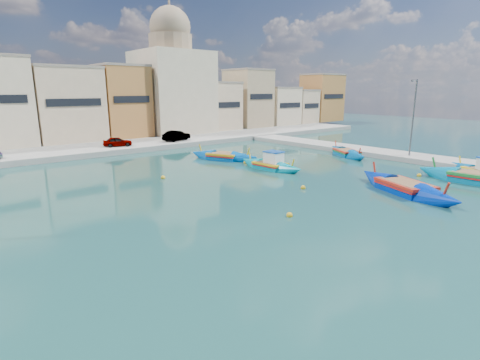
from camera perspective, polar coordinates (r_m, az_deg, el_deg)
name	(u,v)px	position (r m, az deg, el deg)	size (l,w,h in m)	color
ground	(366,208)	(24.10, 18.58, -4.03)	(160.00, 160.00, 0.00)	#143D3B
east_quay	(476,166)	(40.20, 32.30, 1.79)	(4.00, 70.00, 0.50)	gray
north_quay	(137,145)	(48.52, -15.44, 5.15)	(80.00, 8.00, 0.60)	gray
north_townhouses	(156,104)	(57.64, -12.74, 11.25)	(83.20, 7.87, 10.19)	#CFB38F
church_block	(172,80)	(59.78, -10.29, 14.71)	(10.00, 10.00, 19.10)	beige
quay_street_lamp	(413,117)	(41.39, 24.85, 8.65)	(1.18, 0.16, 8.00)	#595B60
parked_cars	(82,144)	(44.54, -22.96, 5.07)	(26.01, 2.56, 1.32)	#4C1919
luzzu_blue_cabin	(270,166)	(34.03, 4.64, 2.20)	(2.29, 7.34, 2.56)	#008398
luzzu_cyan_mid	(346,153)	(42.56, 15.92, 3.92)	(5.34, 7.71, 2.30)	#005797
luzzu_green	(224,157)	(38.56, -2.50, 3.50)	(5.04, 7.97, 2.47)	#004FA5
luzzu_blue_south	(405,189)	(28.53, 23.82, -1.20)	(5.56, 9.66, 2.75)	#0028A3
luzzu_cyan_south	(476,179)	(34.11, 32.31, 0.11)	(2.82, 9.06, 2.78)	#00739C
mooring_buoys	(305,184)	(28.69, 9.89, -0.58)	(17.10, 18.69, 0.36)	gold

